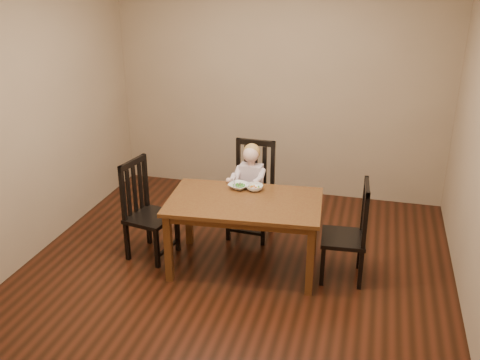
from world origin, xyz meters
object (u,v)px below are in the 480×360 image
(chair_child, at_px, (252,191))
(bowl_peas, at_px, (239,186))
(chair_right, at_px, (349,233))
(dining_table, at_px, (245,208))
(toddler, at_px, (251,181))
(bowl_veg, at_px, (255,188))
(chair_left, at_px, (147,211))

(chair_child, bearing_deg, bowl_peas, 89.27)
(chair_right, bearing_deg, dining_table, 89.43)
(dining_table, height_order, toddler, toddler)
(chair_right, bearing_deg, chair_child, 54.76)
(toddler, bearing_deg, chair_right, 153.49)
(toddler, xyz_separation_m, bowl_veg, (0.13, -0.39, 0.10))
(chair_left, relative_size, bowl_peas, 5.18)
(bowl_peas, relative_size, bowl_veg, 1.15)
(toddler, bearing_deg, chair_child, -90.00)
(chair_right, relative_size, bowl_veg, 5.75)
(chair_left, xyz_separation_m, bowl_veg, (1.01, 0.26, 0.25))
(chair_right, bearing_deg, toddler, 56.90)
(chair_child, distance_m, chair_left, 1.13)
(dining_table, relative_size, chair_left, 1.49)
(dining_table, xyz_separation_m, chair_right, (0.95, 0.06, -0.16))
(bowl_veg, bearing_deg, dining_table, -97.91)
(dining_table, distance_m, chair_child, 0.71)
(chair_left, bearing_deg, toddler, 137.34)
(chair_child, height_order, toddler, chair_child)
(chair_child, relative_size, bowl_veg, 6.14)
(toddler, xyz_separation_m, bowl_peas, (-0.02, -0.39, 0.10))
(chair_left, relative_size, chair_right, 1.04)
(dining_table, height_order, bowl_peas, bowl_peas)
(dining_table, bearing_deg, toddler, 98.75)
(chair_right, height_order, bowl_peas, chair_right)
(bowl_peas, height_order, bowl_veg, bowl_veg)
(chair_left, distance_m, bowl_peas, 0.93)
(bowl_veg, bearing_deg, toddler, 108.71)
(chair_right, xyz_separation_m, toddler, (-1.05, 0.58, 0.17))
(dining_table, bearing_deg, bowl_veg, 82.09)
(dining_table, xyz_separation_m, toddler, (-0.10, 0.64, 0.00))
(chair_child, height_order, chair_left, chair_child)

